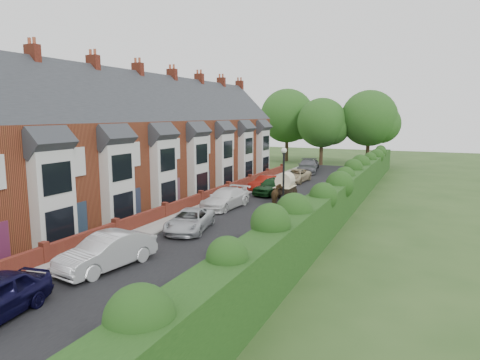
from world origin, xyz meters
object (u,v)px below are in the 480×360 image
object	(u,v)px
horse	(277,195)
horse_cart	(285,184)
car_silver_a	(107,252)
car_silver_b	(190,220)
car_white	(225,199)
car_grey	(308,166)
car_black	(312,164)
car_red	(266,183)
lamppost	(284,180)
car_green	(272,186)
car_beige	(295,176)

from	to	relation	value
horse	horse_cart	xyz separation A→B (m)	(0.00, 2.01, 0.54)
car_silver_a	car_silver_b	bearing A→B (deg)	97.67
car_white	car_grey	bearing A→B (deg)	93.42
car_black	car_silver_b	bearing A→B (deg)	-95.74
car_white	car_silver_b	bearing A→B (deg)	-78.23
car_red	horse_cart	world-z (taller)	horse_cart
car_silver_a	car_silver_b	world-z (taller)	car_silver_a
horse	lamppost	bearing A→B (deg)	96.84
horse	car_green	bearing A→B (deg)	-80.15
car_silver_b	horse	distance (m)	9.60
car_red	car_beige	size ratio (longest dim) A/B	0.84
lamppost	car_red	world-z (taller)	lamppost
car_silver_a	car_grey	xyz separation A→B (m)	(-0.28, 35.67, 0.00)
car_silver_b	horse	bearing A→B (deg)	62.81
car_white	car_grey	distance (m)	21.94
car_green	car_beige	world-z (taller)	car_green
car_silver_a	car_white	bearing A→B (deg)	101.85
lamppost	car_white	world-z (taller)	lamppost
lamppost	horse	xyz separation A→B (m)	(-3.21, 8.20, -2.51)
car_white	car_black	bearing A→B (deg)	94.47
car_green	car_red	distance (m)	2.43
car_silver_a	lamppost	bearing A→B (deg)	64.12
car_silver_b	horse_cart	distance (m)	11.58
car_white	horse	xyz separation A→B (m)	(3.19, 2.68, 0.05)
car_white	car_black	size ratio (longest dim) A/B	1.29
car_green	car_grey	xyz separation A→B (m)	(-0.98, 15.27, 0.03)
lamppost	car_silver_a	size ratio (longest dim) A/B	1.06
car_silver_b	car_black	size ratio (longest dim) A/B	1.18
car_silver_b	car_grey	bearing A→B (deg)	77.82
horse	car_grey	bearing A→B (deg)	-96.29
car_silver_a	car_beige	world-z (taller)	car_silver_a
car_black	car_green	bearing A→B (deg)	-93.06
car_silver_a	car_white	size ratio (longest dim) A/B	0.96
car_silver_a	horse	world-z (taller)	car_silver_a
car_silver_b	car_beige	world-z (taller)	car_beige
car_silver_a	car_black	bearing A→B (deg)	99.99
lamppost	car_red	bearing A→B (deg)	114.26
car_red	car_grey	world-z (taller)	car_grey
car_white	car_grey	size ratio (longest dim) A/B	0.92
lamppost	car_green	distance (m)	13.43
car_silver_a	car_green	bearing A→B (deg)	97.04
car_silver_a	car_green	size ratio (longest dim) A/B	1.07
car_red	lamppost	bearing A→B (deg)	-51.86
car_beige	car_red	bearing A→B (deg)	-99.15
car_beige	horse	distance (m)	11.77
car_white	lamppost	bearing A→B (deg)	-36.34
car_red	horse	bearing A→B (deg)	-48.11
car_beige	car_grey	size ratio (longest dim) A/B	0.88
car_silver_b	car_beige	xyz separation A→B (m)	(0.32, 20.90, 0.03)
lamppost	horse_cart	size ratio (longest dim) A/B	1.61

